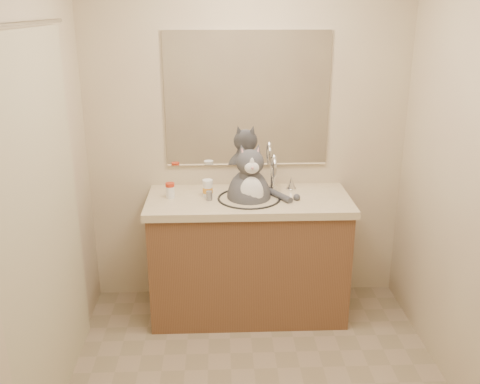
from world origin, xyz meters
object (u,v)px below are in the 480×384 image
(pill_bottle_redcap, at_px, (170,190))
(grey_canister, at_px, (209,196))
(pill_bottle_orange, at_px, (208,189))
(cat, at_px, (250,194))

(pill_bottle_redcap, distance_m, grey_canister, 0.26)
(pill_bottle_orange, xyz_separation_m, grey_canister, (0.01, -0.07, -0.02))
(pill_bottle_redcap, bearing_deg, pill_bottle_orange, 2.88)
(cat, distance_m, grey_canister, 0.27)
(pill_bottle_redcap, distance_m, pill_bottle_orange, 0.25)
(pill_bottle_redcap, bearing_deg, cat, -2.10)
(cat, bearing_deg, pill_bottle_redcap, 172.45)
(grey_canister, bearing_deg, pill_bottle_redcap, 167.37)
(cat, bearing_deg, pill_bottle_orange, 168.03)
(cat, distance_m, pill_bottle_orange, 0.28)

